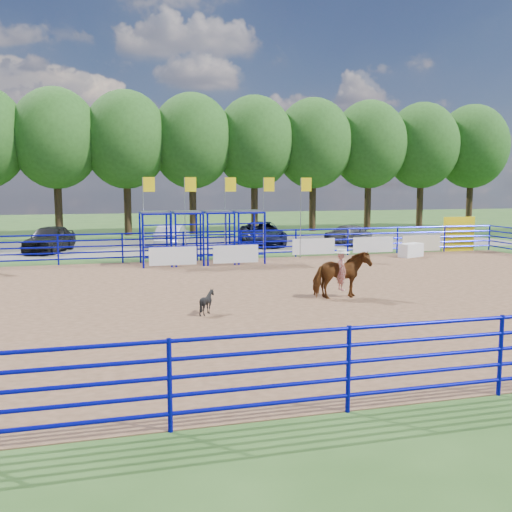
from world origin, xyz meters
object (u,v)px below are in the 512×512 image
(announcer_table, at_px, (411,250))
(car_b, at_px, (172,236))
(calf, at_px, (207,302))
(car_c, at_px, (262,234))
(car_d, at_px, (347,235))
(horse_and_rider, at_px, (341,273))
(car_a, at_px, (50,239))

(announcer_table, distance_m, car_b, 14.37)
(calf, bearing_deg, car_c, -30.43)
(announcer_table, bearing_deg, car_d, 93.97)
(car_b, distance_m, car_d, 11.24)
(horse_and_rider, xyz_separation_m, car_d, (7.62, 16.43, -0.26))
(car_b, bearing_deg, calf, 104.57)
(horse_and_rider, relative_size, car_b, 0.56)
(calf, distance_m, car_a, 18.96)
(announcer_table, relative_size, calf, 1.87)
(calf, xyz_separation_m, car_b, (1.26, 18.93, 0.31))
(car_c, bearing_deg, horse_and_rider, -90.32)
(car_d, bearing_deg, announcer_table, 89.88)
(calf, distance_m, car_b, 18.98)
(announcer_table, xyz_separation_m, horse_and_rider, (-8.11, -9.37, 0.51))
(horse_and_rider, xyz_separation_m, car_b, (-3.54, 17.78, -0.20))
(announcer_table, height_order, car_c, car_c)
(horse_and_rider, relative_size, calf, 3.21)
(announcer_table, distance_m, car_a, 20.22)
(calf, height_order, car_d, car_d)
(car_a, distance_m, car_c, 12.80)
(calf, bearing_deg, horse_and_rider, -86.40)
(car_a, height_order, car_b, car_a)
(horse_and_rider, bearing_deg, car_a, 122.29)
(announcer_table, bearing_deg, calf, -140.82)
(horse_and_rider, bearing_deg, calf, -166.54)
(announcer_table, xyz_separation_m, car_d, (-0.49, 7.06, 0.25))
(announcer_table, relative_size, car_a, 0.30)
(announcer_table, distance_m, car_d, 7.08)
(car_a, xyz_separation_m, car_d, (18.29, -0.45, -0.14))
(horse_and_rider, xyz_separation_m, car_c, (2.12, 17.30, -0.14))
(horse_and_rider, bearing_deg, announcer_table, 49.14)
(announcer_table, height_order, car_a, car_a)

